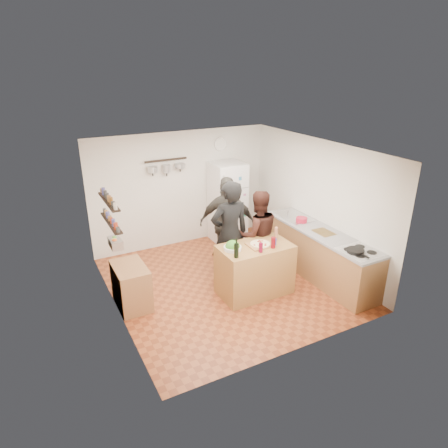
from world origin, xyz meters
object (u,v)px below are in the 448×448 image
pepper_mill (276,235)px  counter_run (319,254)px  skillet (355,251)px  person_back (228,223)px  fridge (227,202)px  person_center (257,235)px  side_table (131,286)px  salad_bowl (233,248)px  salt_canister (274,242)px  person_left (230,234)px  prep_island (255,269)px  wall_clock (220,144)px  red_bowl (302,220)px  wine_bottle (236,251)px

pepper_mill → counter_run: size_ratio=0.08×
skillet → person_back: bearing=121.4°
counter_run → fridge: fridge is taller
person_center → skillet: (0.95, -1.49, 0.10)m
counter_run → side_table: counter_run is taller
salad_bowl → skillet: 2.02m
salt_canister → counter_run: (1.11, 0.07, -0.52)m
salt_canister → person_left: person_left is taller
salad_bowl → fridge: fridge is taller
pepper_mill → person_back: (-0.41, 1.04, -0.09)m
prep_island → wall_clock: wall_clock is taller
prep_island → person_left: size_ratio=0.64×
salt_canister → person_back: size_ratio=0.06×
prep_island → person_left: (-0.23, 0.49, 0.53)m
counter_run → red_bowl: (-0.05, 0.54, 0.52)m
person_left → person_back: 0.66m
wine_bottle → side_table: 1.86m
person_back → red_bowl: 1.45m
prep_island → red_bowl: bearing=20.0°
skillet → fridge: 3.31m
prep_island → person_center: 0.73m
red_bowl → side_table: red_bowl is taller
prep_island → pepper_mill: bearing=6.3°
salad_bowl → wall_clock: size_ratio=0.99×
counter_run → wall_clock: wall_clock is taller
side_table → person_back: bearing=13.0°
wine_bottle → wall_clock: size_ratio=0.78×
salt_canister → counter_run: 1.23m
person_center → fridge: 1.78m
prep_island → person_left: bearing=115.4°
wall_clock → wine_bottle: bearing=-112.5°
person_left → skillet: size_ratio=6.94×
pepper_mill → salt_canister: (-0.15, -0.17, -0.04)m
prep_island → salt_canister: (0.30, -0.12, 0.51)m
pepper_mill → counter_run: 1.12m
wine_bottle → person_center: (0.85, 0.72, -0.18)m
salt_canister → fridge: 2.40m
prep_island → fridge: bearing=73.7°
person_left → person_center: person_left is taller
wine_bottle → pepper_mill: 0.99m
prep_island → salad_bowl: salad_bowl is taller
person_left → side_table: 1.90m
person_left → skillet: bearing=139.8°
counter_run → salad_bowl: bearing=177.0°
fridge → counter_run: bearing=-71.9°
person_center → counter_run: bearing=164.9°
pepper_mill → person_left: bearing=147.0°
salt_canister → wall_clock: bearing=82.4°
pepper_mill → person_center: (-0.10, 0.45, -0.16)m
pepper_mill → counter_run: bearing=-5.7°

